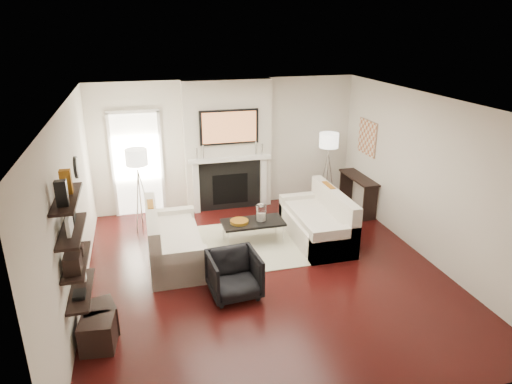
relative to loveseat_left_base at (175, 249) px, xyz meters
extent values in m
plane|color=#340C0B|center=(1.35, -0.76, -0.21)|extent=(6.00, 6.00, 0.00)
plane|color=white|center=(1.35, -0.76, 2.49)|extent=(6.00, 6.00, 0.00)
plane|color=silver|center=(1.35, 2.24, 1.14)|extent=(5.50, 0.00, 5.50)
plane|color=silver|center=(1.35, -3.76, 1.14)|extent=(5.50, 0.00, 5.50)
plane|color=silver|center=(-1.40, -0.76, 1.14)|extent=(0.00, 6.00, 6.00)
plane|color=silver|center=(4.10, -0.76, 1.14)|extent=(0.00, 6.00, 6.00)
cube|color=silver|center=(1.35, 2.12, 1.14)|extent=(1.80, 0.25, 2.70)
cube|color=black|center=(1.35, 1.98, 0.31)|extent=(1.30, 0.02, 1.04)
cube|color=black|center=(1.35, 1.98, 0.24)|extent=(0.75, 0.02, 0.65)
cube|color=white|center=(0.63, 1.95, 0.34)|extent=(0.12, 0.08, 1.10)
cube|color=white|center=(2.07, 1.95, 0.34)|extent=(0.12, 0.08, 1.10)
cube|color=white|center=(1.35, 1.93, 0.91)|extent=(1.70, 0.18, 0.07)
cube|color=black|center=(1.35, 1.96, 1.57)|extent=(1.20, 0.06, 0.70)
cube|color=#BF723F|center=(1.35, 1.93, 1.57)|extent=(1.10, 0.00, 0.62)
cylinder|color=silver|center=(0.80, 1.94, 1.09)|extent=(0.04, 0.04, 0.30)
cylinder|color=silver|center=(0.67, 1.94, 1.06)|extent=(0.04, 0.04, 0.24)
cylinder|color=silver|center=(1.90, 1.94, 1.09)|extent=(0.04, 0.04, 0.30)
cylinder|color=silver|center=(2.03, 1.94, 1.06)|extent=(0.04, 0.04, 0.24)
cube|color=white|center=(-0.50, 2.22, 0.84)|extent=(0.90, 0.02, 2.10)
cube|color=white|center=(-0.98, 2.20, 0.84)|extent=(0.06, 0.06, 2.16)
cube|color=white|center=(-0.02, 2.20, 0.84)|extent=(0.06, 0.06, 2.16)
cube|color=white|center=(-0.50, 2.20, 1.92)|extent=(1.02, 0.06, 0.06)
cube|color=#BEBA9C|center=(1.31, 0.23, -0.20)|extent=(2.60, 2.00, 0.01)
cube|color=beige|center=(0.00, 0.00, 0.00)|extent=(0.85, 1.80, 0.42)
cube|color=beige|center=(-0.33, 0.00, 0.32)|extent=(0.18, 1.80, 0.80)
cube|color=beige|center=(0.00, -0.81, 0.09)|extent=(0.85, 0.18, 0.60)
cube|color=beige|center=(0.00, 0.81, 0.09)|extent=(0.85, 0.18, 0.60)
cube|color=beige|center=(0.05, 0.00, 0.26)|extent=(0.63, 1.44, 0.10)
cube|color=#8D5311|center=(-0.33, 0.30, 0.52)|extent=(0.10, 0.42, 0.42)
cube|color=black|center=(-0.33, -0.30, 0.51)|extent=(0.10, 0.40, 0.40)
cube|color=beige|center=(2.56, 0.12, 0.00)|extent=(0.85, 1.80, 0.42)
cube|color=beige|center=(2.89, 0.12, 0.32)|extent=(0.18, 1.80, 0.80)
cube|color=beige|center=(2.56, -0.69, 0.09)|extent=(0.85, 0.18, 0.60)
cube|color=beige|center=(2.56, 0.93, 0.09)|extent=(0.85, 0.18, 0.60)
cube|color=beige|center=(2.51, 0.12, 0.26)|extent=(0.63, 1.44, 0.10)
cube|color=#8D5311|center=(2.89, 0.42, 0.52)|extent=(0.10, 0.42, 0.42)
cube|color=black|center=(2.89, -0.18, 0.51)|extent=(0.10, 0.40, 0.40)
cube|color=black|center=(1.42, 0.30, 0.19)|extent=(1.10, 0.55, 0.04)
cylinder|color=silver|center=(0.92, 0.08, -0.02)|extent=(0.02, 0.02, 0.38)
cylinder|color=silver|center=(1.92, 0.08, -0.02)|extent=(0.02, 0.02, 0.38)
cylinder|color=silver|center=(0.92, 0.52, -0.02)|extent=(0.02, 0.02, 0.38)
cylinder|color=silver|center=(1.92, 0.52, -0.02)|extent=(0.02, 0.02, 0.38)
cylinder|color=white|center=(1.57, 0.30, 0.35)|extent=(0.18, 0.18, 0.32)
cylinder|color=white|center=(1.57, 0.30, 0.29)|extent=(0.10, 0.10, 0.16)
cylinder|color=#B57A1E|center=(1.17, 0.30, 0.24)|extent=(0.33, 0.33, 0.05)
imported|color=black|center=(0.74, -1.26, 0.15)|extent=(0.75, 0.71, 0.72)
cylinder|color=silver|center=(-0.50, 1.38, 0.39)|extent=(0.02, 0.02, 1.20)
cylinder|color=white|center=(-0.50, 1.38, 1.24)|extent=(0.40, 0.40, 0.30)
cylinder|color=silver|center=(-0.39, 1.38, 0.39)|extent=(0.25, 0.02, 1.23)
cylinder|color=silver|center=(-0.55, 1.47, 0.39)|extent=(0.14, 0.22, 1.23)
cylinder|color=silver|center=(-0.55, 1.28, 0.39)|extent=(0.14, 0.22, 1.23)
cylinder|color=silver|center=(3.40, 1.66, 0.39)|extent=(0.02, 0.02, 1.20)
cylinder|color=white|center=(3.40, 1.66, 1.24)|extent=(0.40, 0.40, 0.30)
cylinder|color=silver|center=(3.51, 1.66, 0.39)|extent=(0.25, 0.02, 1.23)
cylinder|color=silver|center=(3.35, 1.75, 0.39)|extent=(0.14, 0.22, 1.23)
cylinder|color=silver|center=(3.35, 1.56, 0.39)|extent=(0.14, 0.22, 1.23)
cube|color=black|center=(3.92, 1.22, 0.52)|extent=(0.35, 1.20, 0.04)
cube|color=black|center=(3.92, 0.67, 0.14)|extent=(0.30, 0.04, 0.71)
cube|color=black|center=(3.92, 1.77, 0.14)|extent=(0.30, 0.04, 0.71)
cube|color=tan|center=(4.08, 1.29, 1.34)|extent=(0.03, 0.70, 0.70)
cube|color=black|center=(-1.27, -1.76, 0.49)|extent=(0.25, 1.00, 0.03)
cube|color=black|center=(-1.27, -1.76, 0.89)|extent=(0.25, 1.00, 0.04)
cube|color=black|center=(-1.27, -1.76, 1.29)|extent=(0.25, 1.00, 0.04)
cube|color=black|center=(-1.27, -1.76, 1.69)|extent=(0.25, 1.00, 0.04)
cube|color=black|center=(-1.27, -2.02, 1.85)|extent=(0.12, 0.10, 0.28)
cube|color=#8D5311|center=(-1.27, -1.63, 1.85)|extent=(0.12, 0.10, 0.28)
cube|color=white|center=(-1.27, -1.84, 1.42)|extent=(0.04, 0.30, 0.22)
cube|color=black|center=(-1.27, -1.51, 1.40)|extent=(0.04, 0.22, 0.18)
cube|color=black|center=(-1.27, -2.02, 1.01)|extent=(0.18, 0.25, 0.20)
cube|color=black|center=(-1.27, -1.62, 0.97)|extent=(0.15, 0.12, 0.12)
cube|color=black|center=(-1.27, -1.91, 0.53)|extent=(0.14, 0.20, 0.05)
cube|color=white|center=(-1.27, -1.55, 0.60)|extent=(0.10, 0.10, 0.18)
cylinder|color=black|center=(-1.38, 0.14, 1.49)|extent=(0.04, 0.34, 0.34)
cylinder|color=white|center=(-1.35, 0.14, 1.49)|extent=(0.01, 0.29, 0.29)
cube|color=black|center=(-1.12, -1.66, -0.01)|extent=(0.49, 0.49, 0.40)
cube|color=black|center=(-1.12, -1.98, -0.01)|extent=(0.44, 0.44, 0.40)
camera|label=1|loc=(-0.42, -6.90, 3.55)|focal=32.00mm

